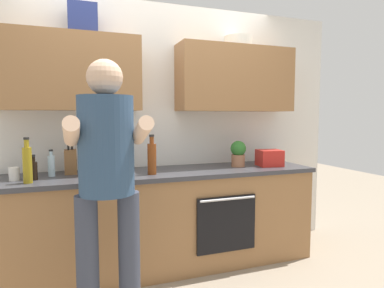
{
  "coord_description": "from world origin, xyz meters",
  "views": [
    {
      "loc": [
        -0.78,
        -2.88,
        1.41
      ],
      "look_at": [
        0.23,
        -0.1,
        1.15
      ],
      "focal_mm": 30.88,
      "sensor_mm": 36.0,
      "label": 1
    }
  ],
  "objects_px": {
    "bottle_oil": "(27,164)",
    "potted_herb": "(238,153)",
    "bottle_vinegar": "(152,158)",
    "cup_coffee": "(14,174)",
    "bottle_wine": "(103,164)",
    "grocery_bag_crisps": "(269,158)",
    "bottle_soy": "(33,170)",
    "bottle_water": "(51,165)",
    "person_standing": "(107,175)",
    "knife_block": "(71,162)"
  },
  "relations": [
    {
      "from": "bottle_oil",
      "to": "potted_herb",
      "type": "bearing_deg",
      "value": 5.78
    },
    {
      "from": "bottle_vinegar",
      "to": "cup_coffee",
      "type": "relative_size",
      "value": 3.28
    },
    {
      "from": "bottle_wine",
      "to": "grocery_bag_crisps",
      "type": "height_order",
      "value": "bottle_wine"
    },
    {
      "from": "bottle_vinegar",
      "to": "bottle_soy",
      "type": "bearing_deg",
      "value": 176.22
    },
    {
      "from": "bottle_water",
      "to": "potted_herb",
      "type": "height_order",
      "value": "potted_herb"
    },
    {
      "from": "bottle_wine",
      "to": "bottle_soy",
      "type": "bearing_deg",
      "value": 169.39
    },
    {
      "from": "bottle_water",
      "to": "bottle_oil",
      "type": "height_order",
      "value": "bottle_oil"
    },
    {
      "from": "bottle_water",
      "to": "bottle_vinegar",
      "type": "bearing_deg",
      "value": -13.03
    },
    {
      "from": "bottle_oil",
      "to": "potted_herb",
      "type": "height_order",
      "value": "bottle_oil"
    },
    {
      "from": "bottle_water",
      "to": "person_standing",
      "type": "bearing_deg",
      "value": -66.76
    },
    {
      "from": "bottle_oil",
      "to": "grocery_bag_crisps",
      "type": "bearing_deg",
      "value": 3.13
    },
    {
      "from": "bottle_wine",
      "to": "cup_coffee",
      "type": "xyz_separation_m",
      "value": [
        -0.66,
        0.13,
        -0.07
      ]
    },
    {
      "from": "bottle_wine",
      "to": "person_standing",
      "type": "bearing_deg",
      "value": -92.59
    },
    {
      "from": "knife_block",
      "to": "potted_herb",
      "type": "bearing_deg",
      "value": -4.8
    },
    {
      "from": "bottle_vinegar",
      "to": "grocery_bag_crisps",
      "type": "xyz_separation_m",
      "value": [
        1.22,
        0.07,
        -0.06
      ]
    },
    {
      "from": "bottle_vinegar",
      "to": "cup_coffee",
      "type": "distance_m",
      "value": 1.08
    },
    {
      "from": "bottle_soy",
      "to": "potted_herb",
      "type": "relative_size",
      "value": 0.78
    },
    {
      "from": "bottle_wine",
      "to": "bottle_vinegar",
      "type": "distance_m",
      "value": 0.41
    },
    {
      "from": "cup_coffee",
      "to": "potted_herb",
      "type": "distance_m",
      "value": 1.98
    },
    {
      "from": "cup_coffee",
      "to": "grocery_bag_crisps",
      "type": "bearing_deg",
      "value": -0.6
    },
    {
      "from": "bottle_wine",
      "to": "cup_coffee",
      "type": "bearing_deg",
      "value": 169.23
    },
    {
      "from": "bottle_soy",
      "to": "bottle_oil",
      "type": "height_order",
      "value": "bottle_oil"
    },
    {
      "from": "potted_herb",
      "to": "grocery_bag_crisps",
      "type": "relative_size",
      "value": 1.12
    },
    {
      "from": "person_standing",
      "to": "bottle_soy",
      "type": "xyz_separation_m",
      "value": [
        -0.49,
        0.73,
        -0.05
      ]
    },
    {
      "from": "bottle_water",
      "to": "bottle_oil",
      "type": "bearing_deg",
      "value": -122.02
    },
    {
      "from": "bottle_wine",
      "to": "grocery_bag_crisps",
      "type": "relative_size",
      "value": 1.32
    },
    {
      "from": "bottle_vinegar",
      "to": "knife_block",
      "type": "xyz_separation_m",
      "value": [
        -0.66,
        0.27,
        -0.04
      ]
    },
    {
      "from": "bottle_wine",
      "to": "potted_herb",
      "type": "relative_size",
      "value": 1.18
    },
    {
      "from": "potted_herb",
      "to": "grocery_bag_crisps",
      "type": "distance_m",
      "value": 0.33
    },
    {
      "from": "person_standing",
      "to": "potted_herb",
      "type": "bearing_deg",
      "value": 31.0
    },
    {
      "from": "bottle_water",
      "to": "knife_block",
      "type": "relative_size",
      "value": 0.83
    },
    {
      "from": "bottle_soy",
      "to": "bottle_wine",
      "type": "bearing_deg",
      "value": -10.61
    },
    {
      "from": "person_standing",
      "to": "bottle_wine",
      "type": "height_order",
      "value": "person_standing"
    },
    {
      "from": "person_standing",
      "to": "bottle_wine",
      "type": "relative_size",
      "value": 5.78
    },
    {
      "from": "bottle_vinegar",
      "to": "grocery_bag_crisps",
      "type": "height_order",
      "value": "bottle_vinegar"
    },
    {
      "from": "bottle_oil",
      "to": "grocery_bag_crisps",
      "type": "xyz_separation_m",
      "value": [
        2.18,
        0.12,
        -0.07
      ]
    },
    {
      "from": "person_standing",
      "to": "bottle_soy",
      "type": "relative_size",
      "value": 8.72
    },
    {
      "from": "person_standing",
      "to": "grocery_bag_crisps",
      "type": "relative_size",
      "value": 7.66
    },
    {
      "from": "bottle_water",
      "to": "bottle_oil",
      "type": "distance_m",
      "value": 0.29
    },
    {
      "from": "person_standing",
      "to": "grocery_bag_crisps",
      "type": "height_order",
      "value": "person_standing"
    },
    {
      "from": "person_standing",
      "to": "bottle_water",
      "type": "bearing_deg",
      "value": 113.24
    },
    {
      "from": "bottle_water",
      "to": "bottle_oil",
      "type": "relative_size",
      "value": 0.65
    },
    {
      "from": "bottle_water",
      "to": "grocery_bag_crisps",
      "type": "distance_m",
      "value": 2.03
    },
    {
      "from": "bottle_soy",
      "to": "bottle_vinegar",
      "type": "bearing_deg",
      "value": -3.78
    },
    {
      "from": "person_standing",
      "to": "bottle_oil",
      "type": "distance_m",
      "value": 0.81
    },
    {
      "from": "bottle_soy",
      "to": "bottle_oil",
      "type": "bearing_deg",
      "value": -102.75
    },
    {
      "from": "bottle_vinegar",
      "to": "person_standing",
      "type": "bearing_deg",
      "value": -123.22
    },
    {
      "from": "bottle_oil",
      "to": "cup_coffee",
      "type": "bearing_deg",
      "value": 128.31
    },
    {
      "from": "bottle_wine",
      "to": "bottle_oil",
      "type": "height_order",
      "value": "bottle_oil"
    },
    {
      "from": "knife_block",
      "to": "grocery_bag_crisps",
      "type": "relative_size",
      "value": 1.18
    }
  ]
}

